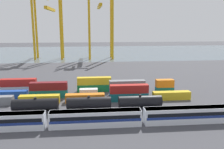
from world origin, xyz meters
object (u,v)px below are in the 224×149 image
at_px(freight_tank_row, 89,104).
at_px(gantry_crane_west, 48,17).
at_px(shipping_container_1, 40,99).
at_px(shipping_container_12, 164,91).
at_px(shipping_container_3, 129,97).
at_px(shipping_container_5, 171,95).
at_px(shipping_container_9, 89,93).
at_px(shipping_container_2, 85,98).
at_px(shipping_container_15, 19,90).
at_px(gantry_crane_central, 100,14).
at_px(passenger_train, 96,118).

distance_m(freight_tank_row, gantry_crane_west, 116.68).
relative_size(shipping_container_1, shipping_container_12, 2.00).
xyz_separation_m(shipping_container_3, shipping_container_5, (13.83, 0.00, 0.00)).
bearing_deg(gantry_crane_west, shipping_container_5, -62.16).
bearing_deg(shipping_container_3, gantry_crane_west, 111.40).
bearing_deg(gantry_crane_west, shipping_container_3, -68.60).
distance_m(shipping_container_5, shipping_container_9, 27.21).
bearing_deg(shipping_container_2, shipping_container_15, 152.88).
height_order(shipping_container_3, shipping_container_12, same).
distance_m(shipping_container_1, shipping_container_2, 13.83).
bearing_deg(shipping_container_3, shipping_container_2, 180.00).
xyz_separation_m(shipping_container_3, shipping_container_9, (-12.72, 5.95, 0.00)).
relative_size(shipping_container_5, gantry_crane_central, 0.24).
height_order(shipping_container_15, gantry_crane_central, gantry_crane_central).
bearing_deg(shipping_container_12, passenger_train, -135.16).
height_order(shipping_container_2, shipping_container_9, same).
bearing_deg(shipping_container_12, shipping_container_9, 180.00).
relative_size(shipping_container_3, gantry_crane_west, 0.26).
bearing_deg(shipping_container_12, shipping_container_3, -156.04).
bearing_deg(shipping_container_1, passenger_train, -47.90).
bearing_deg(gantry_crane_central, shipping_container_5, -80.01).
relative_size(freight_tank_row, shipping_container_9, 6.73).
bearing_deg(shipping_container_5, shipping_container_3, 180.00).
height_order(freight_tank_row, shipping_container_12, freight_tank_row).
distance_m(gantry_crane_west, gantry_crane_central, 35.96).
relative_size(freight_tank_row, shipping_container_15, 3.36).
distance_m(shipping_container_3, shipping_container_5, 13.83).
relative_size(passenger_train, shipping_container_15, 5.52).
bearing_deg(shipping_container_9, passenger_train, -86.12).
height_order(shipping_container_1, shipping_container_15, same).
distance_m(passenger_train, gantry_crane_central, 122.77).
relative_size(shipping_container_3, shipping_container_12, 2.00).
height_order(shipping_container_1, shipping_container_9, same).
distance_m(shipping_container_1, shipping_container_5, 41.50).
xyz_separation_m(passenger_train, freight_tank_row, (-1.59, 9.59, 0.04)).
bearing_deg(shipping_container_5, passenger_train, -143.58).
bearing_deg(gantry_crane_central, freight_tank_row, -94.56).
distance_m(shipping_container_3, shipping_container_15, 38.92).
distance_m(freight_tank_row, shipping_container_12, 29.93).
distance_m(shipping_container_5, shipping_container_15, 52.26).
bearing_deg(shipping_container_15, shipping_container_9, -13.73).
bearing_deg(shipping_container_15, passenger_train, -49.35).
bearing_deg(shipping_container_9, gantry_crane_west, 105.82).
distance_m(shipping_container_3, gantry_crane_west, 112.47).
height_order(freight_tank_row, shipping_container_15, freight_tank_row).
relative_size(freight_tank_row, shipping_container_3, 3.36).
distance_m(shipping_container_1, shipping_container_12, 41.48).
bearing_deg(shipping_container_12, gantry_crane_west, 119.08).
relative_size(freight_tank_row, shipping_container_1, 3.36).
bearing_deg(shipping_container_1, shipping_container_3, 0.00).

